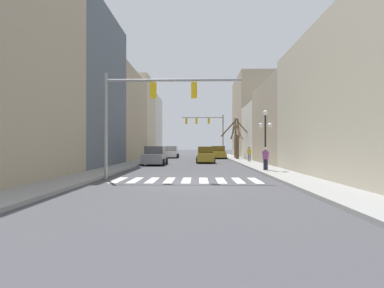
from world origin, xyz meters
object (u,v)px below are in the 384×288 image
street_lamp_right_corner (265,128)px  pedestrian_crossing_street (249,153)px  car_at_intersection (205,155)px  car_parked_right_mid (218,153)px  pedestrian_near_right_corner (266,157)px  street_tree_left_near (237,139)px  car_parked_left_mid (155,156)px  car_driving_toward_lane (171,152)px  traffic_signal_near (147,101)px  traffic_signal_far (208,126)px  street_tree_right_mid (235,140)px

street_lamp_right_corner → pedestrian_crossing_street: street_lamp_right_corner is taller
pedestrian_crossing_street → car_at_intersection: bearing=-122.0°
car_parked_right_mid → pedestrian_near_right_corner: bearing=-175.5°
street_tree_left_near → car_parked_left_mid: bearing=-132.7°
car_parked_right_mid → pedestrian_crossing_street: (2.67, -10.62, 0.25)m
street_lamp_right_corner → car_at_intersection: 12.12m
pedestrian_crossing_street → car_parked_right_mid: bearing=159.4°
street_lamp_right_corner → car_driving_toward_lane: 25.48m
car_driving_toward_lane → pedestrian_near_right_corner: size_ratio=2.90×
car_driving_toward_lane → pedestrian_near_right_corner: bearing=-160.2°
street_lamp_right_corner → car_parked_right_mid: size_ratio=0.87×
car_parked_left_mid → car_at_intersection: bearing=-53.0°
street_lamp_right_corner → car_driving_toward_lane: (-8.73, 23.83, -2.27)m
traffic_signal_near → car_parked_left_mid: (-1.34, 12.21, -3.43)m
car_parked_left_mid → car_driving_toward_lane: size_ratio=0.98×
car_parked_left_mid → traffic_signal_far: bearing=-18.0°
traffic_signal_far → traffic_signal_near: bearing=-98.3°
traffic_signal_far → street_lamp_right_corner: 25.21m
car_parked_left_mid → pedestrian_near_right_corner: 11.76m
car_parked_right_mid → street_tree_right_mid: size_ratio=0.84×
car_parked_left_mid → car_parked_right_mid: bearing=-25.6°
car_at_intersection → street_tree_right_mid: street_tree_right_mid is taller
pedestrian_near_right_corner → street_tree_left_near: (0.36, 17.73, 1.61)m
car_parked_right_mid → pedestrian_crossing_street: 10.95m
traffic_signal_far → car_parked_right_mid: size_ratio=1.39×
car_parked_right_mid → pedestrian_crossing_street: car_parked_right_mid is taller
pedestrian_near_right_corner → street_tree_left_near: 17.80m
street_lamp_right_corner → car_driving_toward_lane: street_lamp_right_corner is taller
street_lamp_right_corner → car_driving_toward_lane: size_ratio=0.92×
street_lamp_right_corner → traffic_signal_far: bearing=97.2°
traffic_signal_near → car_parked_right_mid: 27.52m
car_at_intersection → traffic_signal_near: bearing=167.4°
pedestrian_crossing_street → street_tree_right_mid: size_ratio=0.28×
traffic_signal_far → car_at_intersection: bearing=-93.2°
street_lamp_right_corner → car_parked_left_mid: 11.81m
traffic_signal_near → car_driving_toward_lane: bearing=92.6°
traffic_signal_near → traffic_signal_far: (4.30, 29.58, 0.60)m
street_tree_right_mid → car_parked_left_mid: bearing=-125.5°
car_parked_right_mid → street_tree_right_mid: (2.29, -1.56, 1.80)m
car_at_intersection → pedestrian_near_right_corner: car_at_intersection is taller
pedestrian_crossing_street → pedestrian_near_right_corner: 11.82m
street_tree_left_near → car_parked_right_mid: bearing=114.5°
car_parked_right_mid → pedestrian_crossing_street: size_ratio=3.03×
car_parked_left_mid → car_at_intersection: car_parked_left_mid is taller
car_parked_left_mid → car_parked_right_mid: 16.09m
street_tree_left_near → street_lamp_right_corner: bearing=-91.0°
street_tree_right_mid → car_parked_right_mid: bearing=145.8°
car_driving_toward_lane → pedestrian_crossing_street: 15.62m
street_lamp_right_corner → car_parked_right_mid: bearing=94.7°
car_at_intersection → street_tree_right_mid: (4.36, 9.29, 1.82)m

